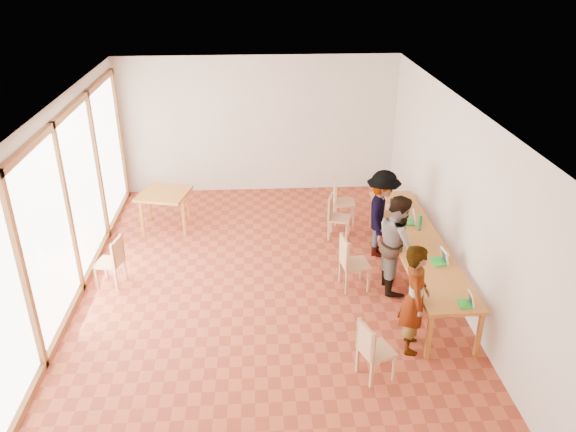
# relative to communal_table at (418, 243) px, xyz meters

# --- Properties ---
(ground) EXTENTS (8.00, 8.00, 0.00)m
(ground) POSITION_rel_communal_table_xyz_m (-2.50, 0.02, -0.70)
(ground) COLOR #A74428
(ground) RESTS_ON ground
(wall_back) EXTENTS (6.00, 0.10, 3.00)m
(wall_back) POSITION_rel_communal_table_xyz_m (-2.50, 4.02, 0.80)
(wall_back) COLOR beige
(wall_back) RESTS_ON ground
(wall_front) EXTENTS (6.00, 0.10, 3.00)m
(wall_front) POSITION_rel_communal_table_xyz_m (-2.50, -3.98, 0.80)
(wall_front) COLOR beige
(wall_front) RESTS_ON ground
(wall_right) EXTENTS (0.10, 8.00, 3.00)m
(wall_right) POSITION_rel_communal_table_xyz_m (0.50, 0.02, 0.80)
(wall_right) COLOR beige
(wall_right) RESTS_ON ground
(window_wall) EXTENTS (0.10, 8.00, 3.00)m
(window_wall) POSITION_rel_communal_table_xyz_m (-5.46, 0.02, 0.80)
(window_wall) COLOR white
(window_wall) RESTS_ON ground
(ceiling) EXTENTS (6.00, 8.00, 0.04)m
(ceiling) POSITION_rel_communal_table_xyz_m (-2.50, 0.02, 2.32)
(ceiling) COLOR white
(ceiling) RESTS_ON wall_back
(communal_table) EXTENTS (0.80, 4.00, 0.75)m
(communal_table) POSITION_rel_communal_table_xyz_m (0.00, 0.00, 0.00)
(communal_table) COLOR #AF6B27
(communal_table) RESTS_ON ground
(side_table) EXTENTS (0.90, 0.90, 0.75)m
(side_table) POSITION_rel_communal_table_xyz_m (-4.37, 2.21, -0.03)
(side_table) COLOR #AF6B27
(side_table) RESTS_ON ground
(chair_near) EXTENTS (0.51, 0.51, 0.45)m
(chair_near) POSITION_rel_communal_table_xyz_m (-1.19, -2.28, -0.19)
(chair_near) COLOR tan
(chair_near) RESTS_ON ground
(chair_mid) EXTENTS (0.48, 0.48, 0.48)m
(chair_mid) POSITION_rel_communal_table_xyz_m (-1.13, -0.16, -0.15)
(chair_mid) COLOR tan
(chair_mid) RESTS_ON ground
(chair_far) EXTENTS (0.49, 0.49, 0.45)m
(chair_far) POSITION_rel_communal_table_xyz_m (-1.13, 1.61, -0.19)
(chair_far) COLOR tan
(chair_far) RESTS_ON ground
(chair_empty) EXTENTS (0.44, 0.44, 0.47)m
(chair_empty) POSITION_rel_communal_table_xyz_m (-0.94, 2.24, -0.16)
(chair_empty) COLOR tan
(chair_empty) RESTS_ON ground
(chair_spare) EXTENTS (0.47, 0.47, 0.45)m
(chair_spare) POSITION_rel_communal_table_xyz_m (-4.91, 0.16, -0.18)
(chair_spare) COLOR tan
(chair_spare) RESTS_ON ground
(person_near) EXTENTS (0.47, 0.64, 1.60)m
(person_near) POSITION_rel_communal_table_xyz_m (-0.51, -1.70, 0.10)
(person_near) COLOR gray
(person_near) RESTS_ON ground
(person_mid) EXTENTS (0.62, 0.79, 1.61)m
(person_mid) POSITION_rel_communal_table_xyz_m (-0.38, -0.18, 0.10)
(person_mid) COLOR gray
(person_mid) RESTS_ON ground
(person_far) EXTENTS (0.88, 1.16, 1.59)m
(person_far) POSITION_rel_communal_table_xyz_m (-0.40, 0.91, 0.09)
(person_far) COLOR gray
(person_far) RESTS_ON ground
(laptop_near) EXTENTS (0.20, 0.23, 0.18)m
(laptop_near) POSITION_rel_communal_table_xyz_m (0.17, -1.80, 0.10)
(laptop_near) COLOR green
(laptop_near) RESTS_ON communal_table
(laptop_mid) EXTENTS (0.23, 0.27, 0.21)m
(laptop_mid) POSITION_rel_communal_table_xyz_m (0.16, -0.70, 0.11)
(laptop_mid) COLOR green
(laptop_mid) RESTS_ON communal_table
(laptop_far) EXTENTS (0.26, 0.29, 0.21)m
(laptop_far) POSITION_rel_communal_table_xyz_m (0.05, 0.64, 0.11)
(laptop_far) COLOR green
(laptop_far) RESTS_ON communal_table
(yellow_mug) EXTENTS (0.18, 0.18, 0.11)m
(yellow_mug) POSITION_rel_communal_table_xyz_m (-0.16, 0.44, 0.10)
(yellow_mug) COLOR orange
(yellow_mug) RESTS_ON communal_table
(green_bottle) EXTENTS (0.07, 0.07, 0.28)m
(green_bottle) POSITION_rel_communal_table_xyz_m (0.12, 0.36, 0.19)
(green_bottle) COLOR #247D40
(green_bottle) RESTS_ON communal_table
(clear_glass) EXTENTS (0.07, 0.07, 0.09)m
(clear_glass) POSITION_rel_communal_table_xyz_m (-0.23, 1.19, 0.09)
(clear_glass) COLOR silver
(clear_glass) RESTS_ON communal_table
(condiment_cup) EXTENTS (0.08, 0.08, 0.06)m
(condiment_cup) POSITION_rel_communal_table_xyz_m (0.28, -0.58, 0.08)
(condiment_cup) COLOR white
(condiment_cup) RESTS_ON communal_table
(pink_phone) EXTENTS (0.05, 0.10, 0.01)m
(pink_phone) POSITION_rel_communal_table_xyz_m (-0.30, 0.12, 0.05)
(pink_phone) COLOR #C1457F
(pink_phone) RESTS_ON communal_table
(black_pouch) EXTENTS (0.16, 0.26, 0.09)m
(black_pouch) POSITION_rel_communal_table_xyz_m (-0.05, 1.33, 0.09)
(black_pouch) COLOR black
(black_pouch) RESTS_ON communal_table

